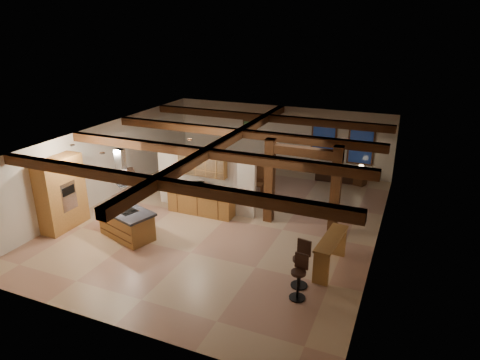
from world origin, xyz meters
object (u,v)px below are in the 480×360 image
object	(u,v)px
dining_table	(246,179)
sofa	(340,174)
bar_counter	(331,248)
kitchen_island	(127,223)

from	to	relation	value
dining_table	sofa	bearing A→B (deg)	33.32
bar_counter	kitchen_island	bearing A→B (deg)	-174.24
kitchen_island	sofa	xyz separation A→B (m)	(5.25, 7.78, -0.18)
kitchen_island	bar_counter	size ratio (longest dim) A/B	1.11
kitchen_island	bar_counter	xyz separation A→B (m)	(6.31, 0.64, 0.18)
sofa	bar_counter	size ratio (longest dim) A/B	1.07
dining_table	sofa	xyz separation A→B (m)	(3.43, 2.30, -0.04)
bar_counter	dining_table	bearing A→B (deg)	132.87
dining_table	bar_counter	world-z (taller)	bar_counter
sofa	bar_counter	distance (m)	7.23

